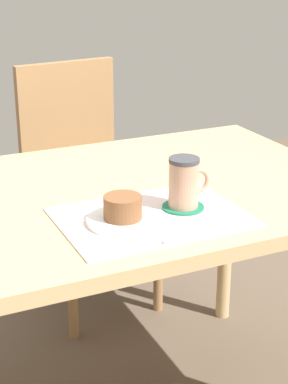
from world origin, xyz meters
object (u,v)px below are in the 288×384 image
at_px(pastry_plate, 123,221).
at_px(pastry, 123,207).
at_px(coffee_mug, 185,182).
at_px(wooden_chair, 82,178).
at_px(dining_table, 124,216).

relative_size(pastry_plate, pastry, 1.90).
distance_m(pastry, coffee_mug, 0.17).
bearing_deg(pastry_plate, wooden_chair, 76.12).
bearing_deg(wooden_chair, coffee_mug, 79.47).
xyz_separation_m(dining_table, coffee_mug, (0.08, -0.18, 0.15)).
distance_m(pastry_plate, pastry, 0.03).
height_order(pastry_plate, pastry, pastry).
bearing_deg(pastry, pastry_plate, 0.00).
bearing_deg(dining_table, wooden_chair, 79.15).
relative_size(dining_table, pastry_plate, 7.35).
height_order(wooden_chair, coffee_mug, wooden_chair).
bearing_deg(dining_table, pastry_plate, -113.95).
height_order(pastry, coffee_mug, coffee_mug).
xyz_separation_m(wooden_chair, pastry, (-0.23, -0.93, 0.27)).
distance_m(wooden_chair, pastry, 1.00).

